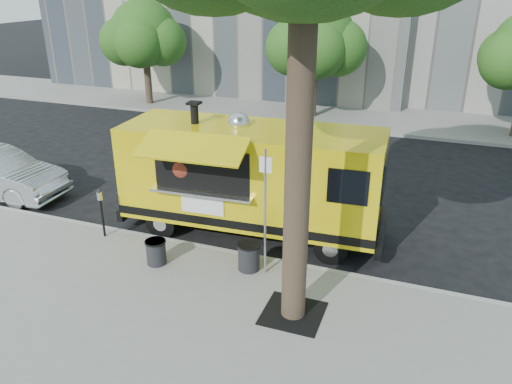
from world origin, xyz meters
TOP-DOWN VIEW (x-y plane):
  - ground at (0.00, 0.00)m, footprint 120.00×120.00m
  - sidewalk at (0.00, -4.00)m, footprint 60.00×6.00m
  - curb at (0.00, -0.93)m, footprint 60.00×0.14m
  - far_sidewalk at (0.00, 13.50)m, footprint 60.00×5.00m
  - tree_well at (2.60, -2.80)m, footprint 1.20×1.20m
  - far_tree_a at (-10.00, 12.30)m, footprint 3.42×3.42m
  - far_tree_b at (-1.00, 12.70)m, footprint 3.60×3.60m
  - sign_post at (1.55, -1.55)m, footprint 0.28×0.06m
  - parking_meter at (-3.00, -1.35)m, footprint 0.11×0.11m
  - food_truck at (0.42, 0.46)m, footprint 7.15×3.55m
  - trash_bin_left at (-1.00, -2.06)m, footprint 0.50×0.50m
  - trash_bin_right at (1.15, -1.53)m, footprint 0.55×0.55m

SIDE VIEW (x-z plane):
  - ground at x=0.00m, z-range 0.00..0.00m
  - sidewalk at x=0.00m, z-range 0.00..0.15m
  - curb at x=0.00m, z-range -0.01..0.15m
  - far_sidewalk at x=0.00m, z-range 0.00..0.15m
  - tree_well at x=2.60m, z-range 0.14..0.17m
  - trash_bin_left at x=-1.00m, z-range 0.17..0.77m
  - trash_bin_right at x=1.15m, z-range 0.17..0.83m
  - parking_meter at x=-3.00m, z-range 0.31..1.65m
  - food_truck at x=0.42m, z-range -0.10..3.37m
  - sign_post at x=1.55m, z-range 0.35..3.35m
  - far_tree_a at x=-10.00m, z-range 1.10..6.45m
  - far_tree_b at x=-1.00m, z-range 1.08..6.58m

